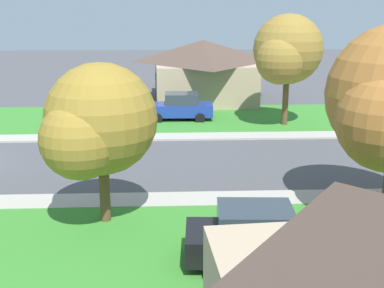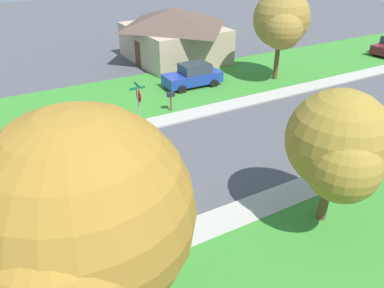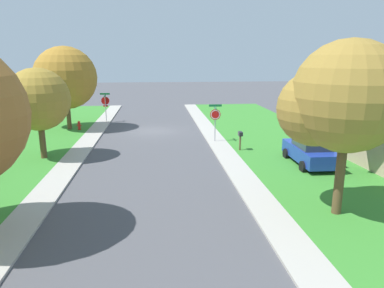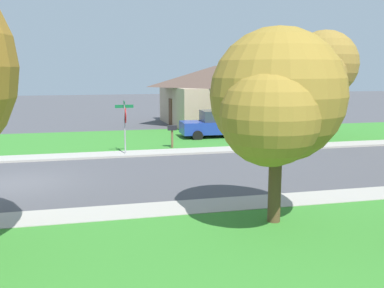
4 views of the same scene
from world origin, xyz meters
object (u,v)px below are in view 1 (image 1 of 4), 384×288
Objects in this scene: tree_across_left at (286,52)px; car_blue_driveway_right at (180,107)px; house_left_setback at (203,69)px; tree_corner_large at (96,124)px; car_black_behind_trees at (260,237)px; mailbox at (121,116)px; stop_sign_far_corner at (70,106)px.

car_blue_driveway_right is at bearing -107.60° from tree_across_left.
house_left_setback is (-8.87, -4.29, -2.12)m from tree_across_left.
tree_corner_large is 23.20m from house_left_setback.
mailbox is (-15.44, -5.32, 0.14)m from car_black_behind_trees.
tree_corner_large is at bearing -33.85° from tree_across_left.
car_blue_driveway_right is at bearing 126.54° from stop_sign_far_corner.
tree_corner_large is at bearing 2.02° from mailbox.
mailbox is at bearing -177.98° from tree_corner_large.
mailbox is (1.28, -9.68, -3.49)m from tree_across_left.
tree_across_left is (-2.51, 12.30, 2.61)m from stop_sign_far_corner.
tree_across_left is 10.08m from house_left_setback.
stop_sign_far_corner is 12.83m from tree_across_left.
car_black_behind_trees is at bearing 5.76° from car_blue_driveway_right.
house_left_setback reaches higher than mailbox.
stop_sign_far_corner is 0.64× the size of car_blue_driveway_right.
car_blue_driveway_right and car_black_behind_trees have the same top height.
tree_corner_large is 0.59× the size of house_left_setback.
car_blue_driveway_right reaches higher than mailbox.
stop_sign_far_corner is 0.41× the size of tree_across_left.
house_left_setback is at bearing 179.85° from car_black_behind_trees.
mailbox is at bearing -160.99° from car_black_behind_trees.
tree_across_left reaches higher than house_left_setback.
car_black_behind_trees is 0.80× the size of tree_corner_large.
stop_sign_far_corner is 16.31m from car_black_behind_trees.
tree_across_left reaches higher than car_blue_driveway_right.
car_black_behind_trees is at bearing -0.15° from house_left_setback.
mailbox is at bearing 115.13° from stop_sign_far_corner.
car_blue_driveway_right is 7.49m from tree_across_left.
mailbox is (10.14, -5.39, -1.37)m from house_left_setback.
house_left_setback reaches higher than car_blue_driveway_right.
car_black_behind_trees is at bearing -14.62° from tree_across_left.
mailbox is at bearing -82.49° from tree_across_left.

